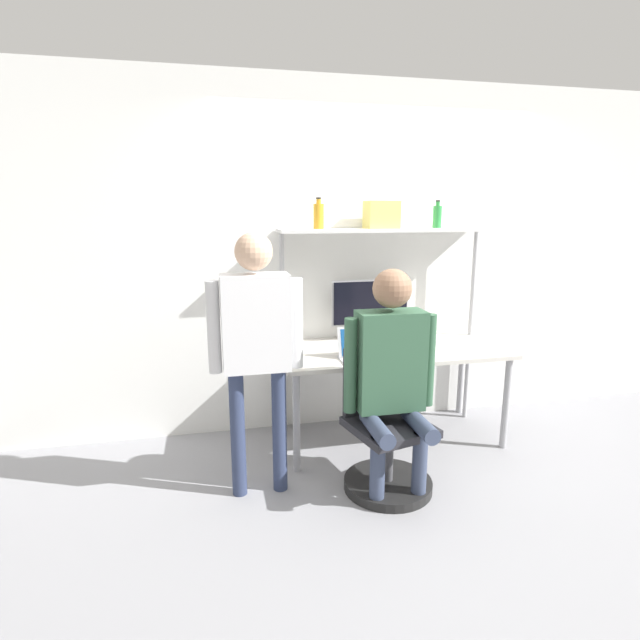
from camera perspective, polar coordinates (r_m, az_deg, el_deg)
ground_plane at (r=3.68m, az=10.11°, el=-15.85°), size 12.00×12.00×0.00m
wall_back at (r=4.05m, az=6.24°, el=6.98°), size 8.00×0.06×2.70m
desk at (r=3.79m, az=8.07°, el=-4.16°), size 1.68×0.80×0.73m
shelf_unit at (r=3.87m, az=7.18°, el=7.22°), size 1.60×0.31×1.60m
monitor at (r=3.93m, az=5.78°, el=1.65°), size 0.62×0.19×0.48m
laptop at (r=3.47m, az=5.00°, el=-3.42°), size 0.35×0.22×0.22m
cell_phone at (r=3.56m, az=9.19°, el=-4.06°), size 0.07×0.15×0.01m
office_chair at (r=3.28m, az=7.46°, el=-14.15°), size 0.56×0.56×0.89m
person_seated at (r=3.04m, az=8.20°, el=-5.11°), size 0.58×0.48×1.40m
person_standing at (r=2.95m, az=-7.33°, el=-1.52°), size 0.56×0.22×1.61m
bottle_amber at (r=3.71m, az=-0.16°, el=11.85°), size 0.08×0.08×0.23m
bottle_green at (r=4.02m, az=13.25°, el=11.48°), size 0.07×0.07×0.21m
storage_box at (r=3.84m, az=7.04°, el=11.86°), size 0.24×0.19×0.20m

